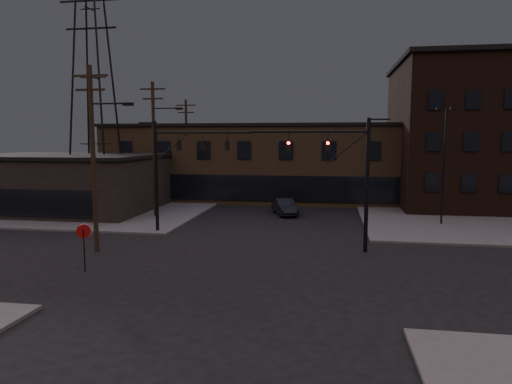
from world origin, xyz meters
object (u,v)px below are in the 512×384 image
stop_sign (84,236)px  parked_car_lot_a (444,201)px  traffic_signal_far (173,164)px  car_crossing (285,207)px  traffic_signal_near (348,170)px

stop_sign → parked_car_lot_a: size_ratio=0.54×
traffic_signal_far → car_crossing: 12.29m
traffic_signal_near → parked_car_lot_a: (9.65, 17.38, -3.99)m
traffic_signal_near → traffic_signal_far: 12.57m
traffic_signal_far → stop_sign: bearing=-97.3°
traffic_signal_near → car_crossing: size_ratio=1.82×
traffic_signal_far → stop_sign: 10.55m
traffic_signal_near → car_crossing: (-4.97, 12.57, -4.21)m
stop_sign → car_crossing: (8.39, 19.05, -1.12)m
traffic_signal_near → parked_car_lot_a: traffic_signal_near is taller
traffic_signal_near → car_crossing: traffic_signal_near is taller
stop_sign → parked_car_lot_a: 33.16m
car_crossing → parked_car_lot_a: bearing=-1.1°
traffic_signal_near → parked_car_lot_a: 20.28m
traffic_signal_near → parked_car_lot_a: size_ratio=1.73×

